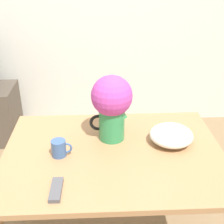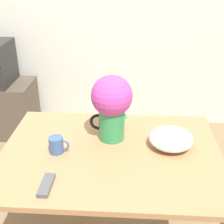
% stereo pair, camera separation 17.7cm
% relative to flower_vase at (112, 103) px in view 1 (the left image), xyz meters
% --- Properties ---
extents(wall_back, '(8.00, 0.05, 2.60)m').
position_rel_flower_vase_xyz_m(wall_back, '(-0.13, 1.74, 0.27)').
color(wall_back, silver).
rests_on(wall_back, ground_plane).
extents(table, '(1.21, 0.90, 0.80)m').
position_rel_flower_vase_xyz_m(table, '(0.00, -0.14, -0.34)').
color(table, '#A3754C').
rests_on(table, ground_plane).
extents(flower_vase, '(0.25, 0.23, 0.39)m').
position_rel_flower_vase_xyz_m(flower_vase, '(0.00, 0.00, 0.00)').
color(flower_vase, '#2D844C').
rests_on(flower_vase, table).
extents(coffee_mug, '(0.11, 0.08, 0.09)m').
position_rel_flower_vase_xyz_m(coffee_mug, '(-0.29, -0.17, -0.18)').
color(coffee_mug, '#385689').
rests_on(coffee_mug, table).
extents(white_bowl, '(0.25, 0.25, 0.10)m').
position_rel_flower_vase_xyz_m(white_bowl, '(0.34, -0.07, -0.18)').
color(white_bowl, silver).
rests_on(white_bowl, table).
extents(remote_control, '(0.05, 0.16, 0.02)m').
position_rel_flower_vase_xyz_m(remote_control, '(-0.28, -0.46, -0.22)').
color(remote_control, '#4C4C51').
rests_on(remote_control, table).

